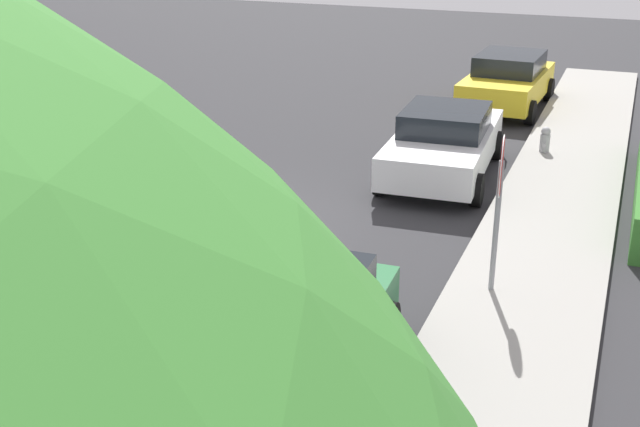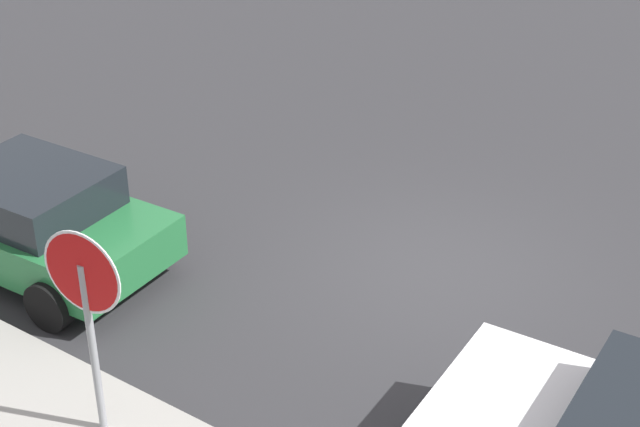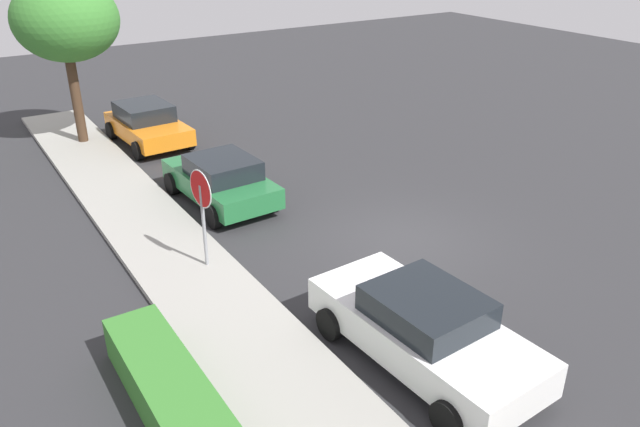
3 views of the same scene
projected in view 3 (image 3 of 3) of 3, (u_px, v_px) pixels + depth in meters
ground_plane at (403, 239)px, 15.75m from camera, size 60.00×60.00×0.00m
sidewalk_curb at (211, 299)px, 13.17m from camera, size 32.00×2.23×0.14m
stop_sign at (202, 202)px, 13.66m from camera, size 0.88×0.13×2.47m
parked_car_green at (221, 179)px, 17.46m from camera, size 4.07×2.18×1.39m
parked_car_white at (424, 328)px, 11.12m from camera, size 4.63×2.29×1.45m
parked_car_orange at (147, 124)px, 22.07m from camera, size 3.98×2.24×1.42m
street_tree_near_corner at (66, 20)px, 20.62m from camera, size 3.47×3.47×5.68m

